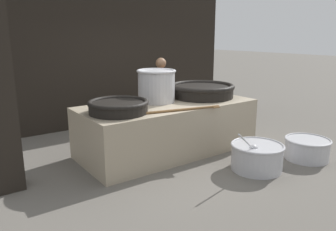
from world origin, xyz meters
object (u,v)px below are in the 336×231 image
(giant_wok_far, at_px, (202,90))
(stock_pot, at_px, (156,85))
(giant_wok_near, at_px, (118,106))
(cook, at_px, (161,92))
(prep_bowl_vegetables, at_px, (257,156))
(prep_bowl_meat, at_px, (307,148))

(giant_wok_far, distance_m, stock_pot, 1.02)
(giant_wok_near, relative_size, stock_pot, 1.35)
(giant_wok_near, distance_m, giant_wok_far, 1.98)
(cook, relative_size, prep_bowl_vegetables, 1.51)
(giant_wok_far, bearing_deg, stock_pot, 173.10)
(giant_wok_near, height_order, prep_bowl_vegetables, giant_wok_near)
(stock_pot, relative_size, cook, 0.44)
(giant_wok_near, xyz_separation_m, prep_bowl_vegetables, (1.69, -1.39, -0.77))
(stock_pot, relative_size, prep_bowl_vegetables, 0.67)
(giant_wok_far, relative_size, stock_pot, 1.78)
(giant_wok_near, relative_size, prep_bowl_vegetables, 0.90)
(giant_wok_far, bearing_deg, cook, 105.67)
(giant_wok_near, bearing_deg, cook, 37.03)
(stock_pot, height_order, prep_bowl_meat, stock_pot)
(cook, bearing_deg, giant_wok_far, 105.02)
(prep_bowl_vegetables, bearing_deg, prep_bowl_meat, -10.91)
(prep_bowl_meat, bearing_deg, prep_bowl_vegetables, 169.09)
(giant_wok_near, xyz_separation_m, prep_bowl_meat, (2.76, -1.60, -0.80))
(giant_wok_near, distance_m, cook, 2.11)
(giant_wok_far, distance_m, prep_bowl_vegetables, 1.85)
(giant_wok_near, bearing_deg, prep_bowl_vegetables, -39.55)
(giant_wok_far, xyz_separation_m, cook, (-0.29, 1.02, -0.16))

